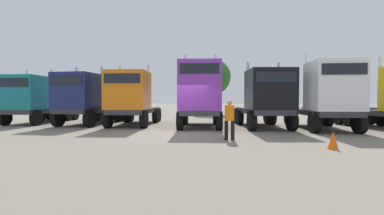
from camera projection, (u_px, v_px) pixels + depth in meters
ground at (182, 133)px, 13.87m from camera, size 200.00×200.00×0.00m
semi_truck_teal at (32, 99)px, 18.88m from camera, size 3.34×6.53×3.94m
semi_truck_navy at (85, 99)px, 17.96m from camera, size 2.73×6.50×4.01m
semi_truck_orange at (131, 98)px, 17.25m from camera, size 3.46×6.58×4.07m
semi_truck_purple at (200, 94)px, 15.95m from camera, size 3.38×6.15×4.51m
semi_truck_black at (266, 98)px, 15.77m from camera, size 3.65×6.41×4.02m
semi_truck_white at (328, 96)px, 14.61m from camera, size 3.21×6.33×4.32m
visitor_in_hivis at (230, 117)px, 11.28m from camera, size 0.48×0.48×1.71m
traffic_cone_far at (333, 140)px, 9.23m from camera, size 0.36×0.36×0.62m
oak_far_left at (134, 85)px, 33.44m from camera, size 3.39×3.39×5.25m
oak_far_centre at (213, 77)px, 31.27m from camera, size 4.20×4.20×6.52m
oak_far_right at (341, 85)px, 28.85m from camera, size 3.21×3.21×4.94m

